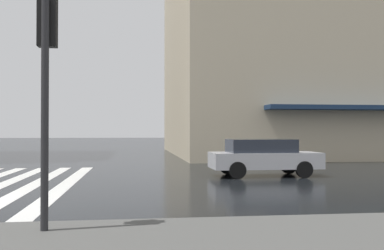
% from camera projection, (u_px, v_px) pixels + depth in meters
% --- Properties ---
extents(haussmann_block_corner, '(20.87, 27.09, 18.29)m').
position_uv_depth(haussmann_block_corner, '(344.00, 40.00, 35.32)').
color(haussmann_block_corner, beige).
rests_on(haussmann_block_corner, ground_plane).
extents(traffic_signal_post, '(0.44, 0.30, 3.78)m').
position_uv_depth(traffic_signal_post, '(46.00, 59.00, 7.17)').
color(traffic_signal_post, '#232326').
rests_on(traffic_signal_post, sidewalk_pavement).
extents(car_silver, '(1.85, 4.10, 1.41)m').
position_uv_depth(car_silver, '(263.00, 156.00, 17.02)').
color(car_silver, '#B7B7BC').
rests_on(car_silver, ground_plane).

